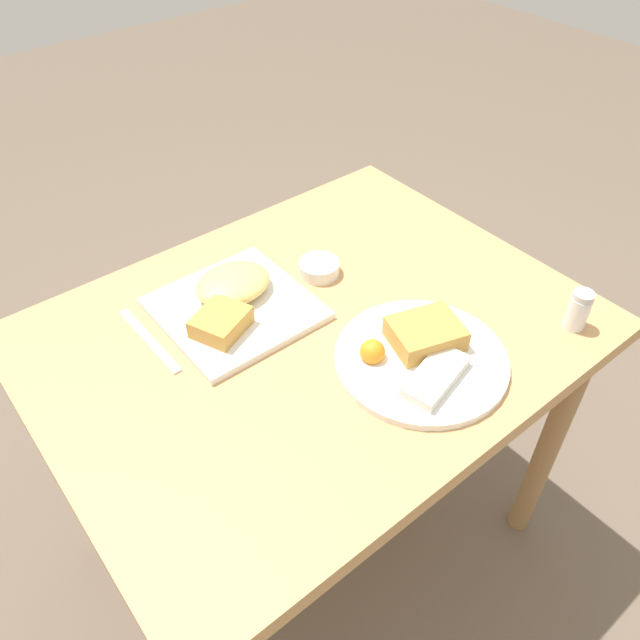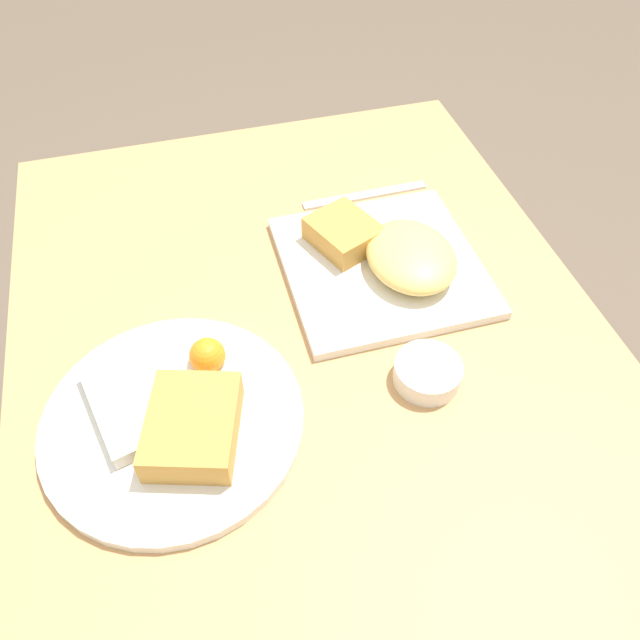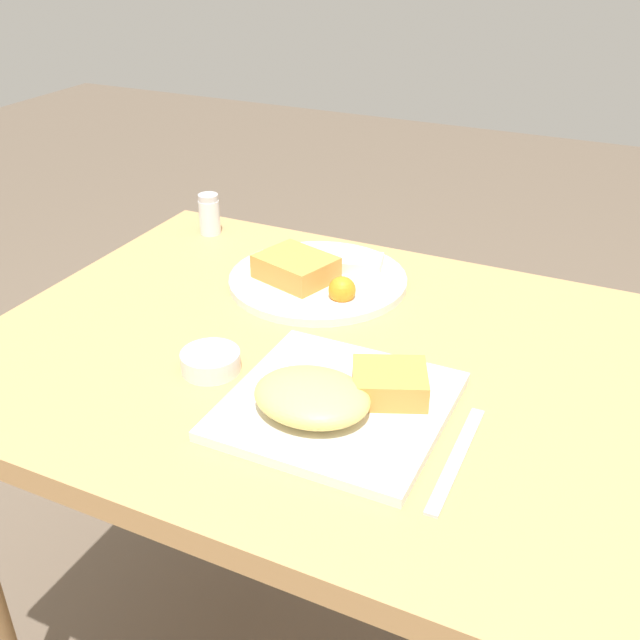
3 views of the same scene
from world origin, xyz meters
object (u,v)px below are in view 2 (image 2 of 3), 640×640
at_px(plate_oval_far, 175,418).
at_px(butter_knife, 365,195).
at_px(sauce_ramekin, 428,372).
at_px(plate_square_near, 387,258).

bearing_deg(plate_oval_far, butter_knife, -44.71).
bearing_deg(plate_oval_far, sauce_ramekin, -93.13).
bearing_deg(sauce_ramekin, butter_knife, -6.29).
height_order(plate_square_near, butter_knife, plate_square_near).
bearing_deg(sauce_ramekin, plate_square_near, -5.08).
distance_m(plate_square_near, plate_oval_far, 0.36).
distance_m(sauce_ramekin, butter_knife, 0.36).
bearing_deg(sauce_ramekin, plate_oval_far, 86.87).
bearing_deg(butter_knife, plate_oval_far, 44.49).
xyz_separation_m(plate_square_near, butter_knife, (0.16, -0.02, -0.02)).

